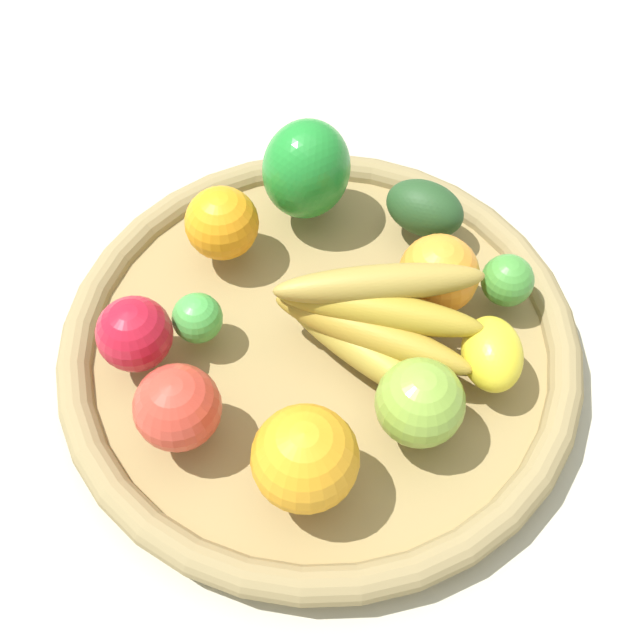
% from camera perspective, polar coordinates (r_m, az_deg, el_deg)
% --- Properties ---
extents(ground_plane, '(2.40, 2.40, 0.00)m').
position_cam_1_polar(ground_plane, '(0.76, 0.00, -2.70)').
color(ground_plane, '#B9B39F').
rests_on(ground_plane, ground).
extents(basket, '(0.47, 0.47, 0.04)m').
position_cam_1_polar(basket, '(0.74, 0.00, -1.83)').
color(basket, '#967E4D').
rests_on(basket, ground_plane).
extents(banana_bunch, '(0.14, 0.18, 0.08)m').
position_cam_1_polar(banana_bunch, '(0.69, 3.73, 0.06)').
color(banana_bunch, '#AB9537').
rests_on(banana_bunch, basket).
extents(apple_0, '(0.08, 0.08, 0.06)m').
position_cam_1_polar(apple_0, '(0.70, -12.70, -0.94)').
color(apple_0, red).
rests_on(apple_0, basket).
extents(apple_2, '(0.09, 0.09, 0.07)m').
position_cam_1_polar(apple_2, '(0.65, 6.92, -5.70)').
color(apple_2, '#82AA3C').
rests_on(apple_2, basket).
extents(avocado, '(0.05, 0.08, 0.05)m').
position_cam_1_polar(avocado, '(0.79, 7.25, 7.66)').
color(avocado, '#244923').
rests_on(avocado, basket).
extents(orange_2, '(0.09, 0.09, 0.07)m').
position_cam_1_polar(orange_2, '(0.72, 8.19, 3.14)').
color(orange_2, orange).
rests_on(orange_2, basket).
extents(lime_0, '(0.06, 0.06, 0.04)m').
position_cam_1_polar(lime_0, '(0.71, -8.47, 0.14)').
color(lime_0, green).
rests_on(lime_0, basket).
extents(orange_1, '(0.12, 0.12, 0.08)m').
position_cam_1_polar(orange_1, '(0.62, -1.03, -9.55)').
color(orange_1, orange).
rests_on(orange_1, basket).
extents(bell_pepper, '(0.10, 0.10, 0.10)m').
position_cam_1_polar(bell_pepper, '(0.78, -0.94, 10.36)').
color(bell_pepper, '#21892F').
rests_on(bell_pepper, basket).
extents(lime_1, '(0.06, 0.06, 0.05)m').
position_cam_1_polar(lime_1, '(0.75, 12.83, 2.69)').
color(lime_1, '#469339').
rests_on(lime_1, basket).
extents(lemon_0, '(0.08, 0.08, 0.05)m').
position_cam_1_polar(lemon_0, '(0.70, 11.80, -2.31)').
color(lemon_0, yellow).
rests_on(lemon_0, basket).
extents(apple_1, '(0.07, 0.07, 0.07)m').
position_cam_1_polar(apple_1, '(0.66, -9.82, -5.98)').
color(apple_1, '#CC3D2E').
rests_on(apple_1, basket).
extents(orange_0, '(0.07, 0.07, 0.07)m').
position_cam_1_polar(orange_0, '(0.76, -6.80, 6.66)').
color(orange_0, orange).
rests_on(orange_0, basket).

